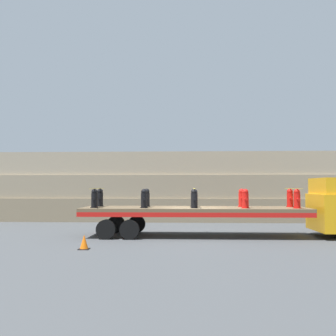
{
  "coord_description": "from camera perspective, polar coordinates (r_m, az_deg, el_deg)",
  "views": [
    {
      "loc": [
        -0.38,
        -17.16,
        2.27
      ],
      "look_at": [
        -1.2,
        0.0,
        3.11
      ],
      "focal_mm": 40.0,
      "sensor_mm": 36.0,
      "label": 1
    }
  ],
  "objects": [
    {
      "name": "ground_plane",
      "position": [
        17.31,
        4.02,
        -10.33
      ],
      "size": [
        120.0,
        120.0,
        0.0
      ],
      "primitive_type": "plane",
      "color": "#3F4244"
    },
    {
      "name": "rock_cliff",
      "position": [
        25.06,
        3.6,
        -2.85
      ],
      "size": [
        60.0,
        3.3,
        4.49
      ],
      "color": "#84755B",
      "rests_on": "ground_plane"
    },
    {
      "name": "flatbed_trailer",
      "position": [
        17.2,
        2.14,
        -6.75
      ],
      "size": [
        10.14,
        2.61,
        1.31
      ],
      "color": "brown",
      "rests_on": "ground_plane"
    },
    {
      "name": "fire_hydrant_black_near_0",
      "position": [
        17.11,
        -11.15,
        -4.59
      ],
      "size": [
        0.36,
        0.57,
        0.85
      ],
      "color": "black",
      "rests_on": "flatbed_trailer"
    },
    {
      "name": "fire_hydrant_black_far_0",
      "position": [
        18.18,
        -10.31,
        -4.49
      ],
      "size": [
        0.36,
        0.57,
        0.85
      ],
      "color": "black",
      "rests_on": "flatbed_trailer"
    },
    {
      "name": "fire_hydrant_black_near_1",
      "position": [
        16.72,
        -3.66,
        -4.68
      ],
      "size": [
        0.36,
        0.57,
        0.85
      ],
      "color": "black",
      "rests_on": "flatbed_trailer"
    },
    {
      "name": "fire_hydrant_black_far_1",
      "position": [
        17.81,
        -3.27,
        -4.57
      ],
      "size": [
        0.36,
        0.57,
        0.85
      ],
      "color": "black",
      "rests_on": "flatbed_trailer"
    },
    {
      "name": "fire_hydrant_black_near_2",
      "position": [
        16.62,
        4.04,
        -4.69
      ],
      "size": [
        0.36,
        0.57,
        0.85
      ],
      "color": "black",
      "rests_on": "flatbed_trailer"
    },
    {
      "name": "fire_hydrant_black_far_2",
      "position": [
        17.72,
        3.96,
        -4.57
      ],
      "size": [
        0.36,
        0.57,
        0.85
      ],
      "color": "black",
      "rests_on": "flatbed_trailer"
    },
    {
      "name": "fire_hydrant_red_near_3",
      "position": [
        16.82,
        11.71,
        -4.62
      ],
      "size": [
        0.36,
        0.57,
        0.85
      ],
      "color": "red",
      "rests_on": "flatbed_trailer"
    },
    {
      "name": "fire_hydrant_red_far_3",
      "position": [
        17.91,
        11.15,
        -4.51
      ],
      "size": [
        0.36,
        0.57,
        0.85
      ],
      "color": "red",
      "rests_on": "flatbed_trailer"
    },
    {
      "name": "fire_hydrant_red_near_4",
      "position": [
        17.31,
        19.06,
        -4.47
      ],
      "size": [
        0.36,
        0.57,
        0.85
      ],
      "color": "red",
      "rests_on": "flatbed_trailer"
    },
    {
      "name": "fire_hydrant_red_far_4",
      "position": [
        18.37,
        18.09,
        -4.38
      ],
      "size": [
        0.36,
        0.57,
        0.85
      ],
      "color": "red",
      "rests_on": "flatbed_trailer"
    },
    {
      "name": "cargo_strap_rear",
      "position": [
        17.64,
        -10.71,
        -3.1
      ],
      "size": [
        0.05,
        2.71,
        0.01
      ],
      "color": "yellow",
      "rests_on": "fire_hydrant_black_near_0"
    },
    {
      "name": "cargo_strap_middle",
      "position": [
        17.16,
        4.0,
        -3.15
      ],
      "size": [
        0.05,
        2.71,
        0.01
      ],
      "color": "yellow",
      "rests_on": "fire_hydrant_black_near_2"
    },
    {
      "name": "cargo_strap_front",
      "position": [
        17.83,
        18.54,
        -3.0
      ],
      "size": [
        0.05,
        2.71,
        0.01
      ],
      "color": "yellow",
      "rests_on": "fire_hydrant_red_near_4"
    },
    {
      "name": "traffic_cone",
      "position": [
        14.07,
        -12.67,
        -10.97
      ],
      "size": [
        0.38,
        0.38,
        0.53
      ],
      "color": "black",
      "rests_on": "ground_plane"
    }
  ]
}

